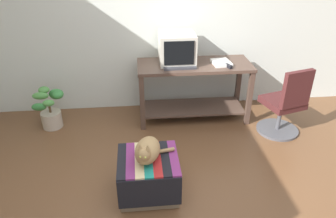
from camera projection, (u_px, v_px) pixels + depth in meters
The scene contains 11 objects.
ground_plane at pixel (177, 204), 3.02m from camera, with size 14.00×14.00×0.00m, color brown.
back_wall at pixel (159, 14), 4.18m from camera, with size 8.00×0.10×2.60m, color silver.
desk at pixel (194, 82), 4.20m from camera, with size 1.45×0.59×0.77m.
tv_monitor at pixel (177, 48), 4.04m from camera, with size 0.45×0.46×0.37m.
keyboard at pixel (180, 67), 3.94m from camera, with size 0.40×0.15×0.02m, color #333338.
book at pixel (221, 63), 4.06m from camera, with size 0.22×0.25×0.04m, color white.
ottoman_with_blanket at pixel (149, 176), 3.06m from camera, with size 0.56×0.55×0.40m.
cat at pixel (147, 151), 2.90m from camera, with size 0.41×0.40×0.25m.
potted_plant at pixel (51, 110), 4.11m from camera, with size 0.39×0.36×0.54m.
office_chair at pixel (285, 106), 3.90m from camera, with size 0.52×0.52×0.89m.
stapler at pixel (229, 66), 3.95m from camera, with size 0.04×0.11×0.04m, color black.
Camera 1 is at (-0.31, -2.20, 2.23)m, focal length 34.40 mm.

